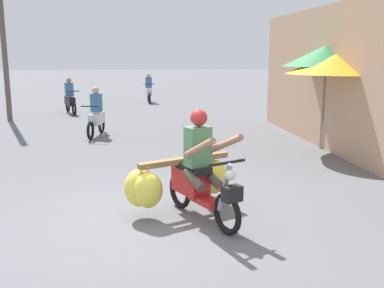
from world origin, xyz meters
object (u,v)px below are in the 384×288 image
at_px(motorbike_distant_ahead_right, 149,91).
at_px(market_umbrella_further_along, 325,56).
at_px(motorbike_distant_far_ahead, 70,99).
at_px(motorbike_main_loaded, 186,178).
at_px(motorbike_distant_ahead_left, 96,116).
at_px(market_umbrella_near_shop, 337,64).
at_px(utility_pole, 2,29).

xyz_separation_m(motorbike_distant_ahead_right, market_umbrella_further_along, (3.80, -11.10, 1.69)).
height_order(motorbike_distant_ahead_right, motorbike_distant_far_ahead, same).
bearing_deg(motorbike_main_loaded, motorbike_distant_ahead_left, 104.95).
bearing_deg(motorbike_distant_ahead_right, motorbike_main_loaded, -90.30).
relative_size(motorbike_distant_ahead_left, motorbike_distant_far_ahead, 1.03).
distance_m(motorbike_distant_ahead_right, market_umbrella_near_shop, 12.34).
relative_size(motorbike_main_loaded, motorbike_distant_ahead_left, 1.21).
bearing_deg(motorbike_main_loaded, motorbike_distant_ahead_right, 89.70).
bearing_deg(motorbike_distant_far_ahead, utility_pole, -140.11).
height_order(motorbike_main_loaded, motorbike_distant_far_ahead, motorbike_main_loaded).
height_order(motorbike_distant_ahead_right, market_umbrella_near_shop, market_umbrella_near_shop).
bearing_deg(utility_pole, motorbike_distant_ahead_right, 45.60).
bearing_deg(market_umbrella_near_shop, motorbike_distant_far_ahead, 131.50).
distance_m(motorbike_distant_ahead_left, market_umbrella_further_along, 6.38).
height_order(motorbike_distant_ahead_left, market_umbrella_further_along, market_umbrella_further_along).
distance_m(market_umbrella_near_shop, utility_pole, 11.07).
height_order(motorbike_main_loaded, market_umbrella_further_along, market_umbrella_further_along).
xyz_separation_m(motorbike_main_loaded, utility_pole, (-5.02, 10.03, 2.61)).
distance_m(motorbike_main_loaded, motorbike_distant_far_ahead, 12.02).
relative_size(motorbike_distant_ahead_left, motorbike_distant_ahead_right, 0.99).
bearing_deg(market_umbrella_near_shop, utility_pole, 144.37).
bearing_deg(motorbike_main_loaded, market_umbrella_near_shop, 42.57).
xyz_separation_m(motorbike_main_loaded, motorbike_distant_ahead_right, (0.08, 15.24, 0.03)).
xyz_separation_m(motorbike_main_loaded, motorbike_distant_ahead_left, (-1.76, 6.60, 0.03)).
distance_m(motorbike_main_loaded, market_umbrella_further_along, 5.93).
xyz_separation_m(market_umbrella_near_shop, market_umbrella_further_along, (-0.05, 0.53, 0.18)).
height_order(market_umbrella_further_along, utility_pole, utility_pole).
height_order(motorbike_main_loaded, motorbike_distant_ahead_right, motorbike_main_loaded).
distance_m(motorbike_main_loaded, motorbike_distant_ahead_right, 15.24).
height_order(motorbike_distant_ahead_right, market_umbrella_further_along, market_umbrella_further_along).
xyz_separation_m(market_umbrella_further_along, utility_pole, (-8.90, 5.89, 0.88)).
bearing_deg(motorbike_distant_ahead_left, motorbike_main_loaded, -75.05).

